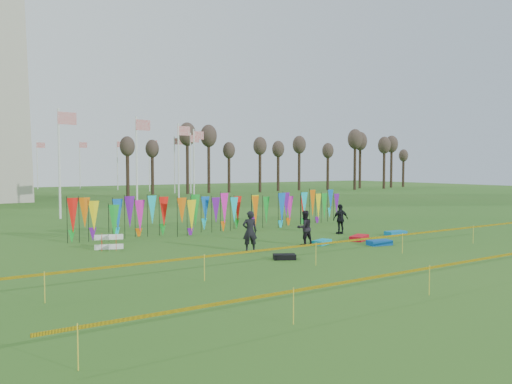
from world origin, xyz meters
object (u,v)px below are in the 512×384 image
person_mid (305,228)px  kite_bag_turquoise (322,242)px  box_kite (109,242)px  person_left (250,231)px  kite_bag_black (284,257)px  kite_bag_blue (379,243)px  person_right (341,219)px  kite_bag_teal (396,233)px  kite_bag_red (359,238)px

person_mid → kite_bag_turquoise: bearing=168.5°
box_kite → kite_bag_turquoise: box_kite is taller
person_left → kite_bag_black: size_ratio=2.02×
person_left → kite_bag_blue: bearing=-175.4°
person_mid → person_right: (4.20, 2.05, 0.00)m
person_mid → kite_bag_blue: size_ratio=1.47×
kite_bag_turquoise → kite_bag_teal: 5.57m
kite_bag_turquoise → kite_bag_blue: bearing=-37.4°
kite_bag_blue → kite_bag_teal: kite_bag_blue is taller
person_right → kite_bag_blue: size_ratio=1.47×
person_left → kite_bag_turquoise: bearing=-161.4°
kite_bag_blue → kite_bag_red: bearing=79.9°
kite_bag_teal → person_mid: bearing=-180.0°
person_left → person_right: (7.38, 2.13, -0.07)m
kite_bag_turquoise → kite_bag_black: kite_bag_turquoise is taller
person_mid → kite_bag_red: 3.46m
person_right → kite_bag_turquoise: size_ratio=1.56×
kite_bag_turquoise → kite_bag_teal: (5.56, 0.27, 0.01)m
person_left → kite_bag_red: 6.61m
box_kite → person_left: person_left is taller
person_right → kite_bag_teal: size_ratio=1.39×
kite_bag_blue → kite_bag_teal: size_ratio=0.95×
kite_bag_red → person_mid: bearing=175.3°
person_left → kite_bag_blue: (6.26, -1.87, -0.80)m
person_mid → kite_bag_blue: bearing=153.2°
kite_bag_black → box_kite: bearing=130.8°
kite_bag_teal → kite_bag_black: bearing=-165.5°
box_kite → kite_bag_turquoise: size_ratio=0.66×
person_right → kite_bag_teal: (2.23, -2.05, -0.73)m
kite_bag_red → box_kite: bearing=160.8°
person_right → box_kite: bearing=-2.0°
kite_bag_red → kite_bag_teal: size_ratio=1.13×
kite_bag_teal → box_kite: bearing=165.6°
kite_bag_black → kite_bag_turquoise: bearing=29.4°
kite_bag_turquoise → kite_bag_red: (2.50, -0.01, 0.02)m
box_kite → kite_bag_black: size_ratio=0.79×
box_kite → person_right: person_right is taller
kite_bag_black → person_left: bearing=95.0°
person_right → kite_bag_red: (-0.83, -2.32, -0.72)m
kite_bag_teal → person_left: bearing=-179.5°
box_kite → kite_bag_red: (11.74, -4.09, -0.23)m
kite_bag_blue → kite_bag_black: kite_bag_blue is taller
person_right → kite_bag_blue: 4.22m
person_right → kite_bag_red: person_right is taller
kite_bag_blue → kite_bag_red: size_ratio=0.84×
person_right → kite_bag_blue: person_right is taller
kite_bag_turquoise → kite_bag_teal: bearing=2.8°
person_right → kite_bag_turquoise: person_right is taller
person_right → kite_bag_turquoise: (-3.33, -2.32, -0.74)m
person_mid → kite_bag_blue: person_mid is taller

